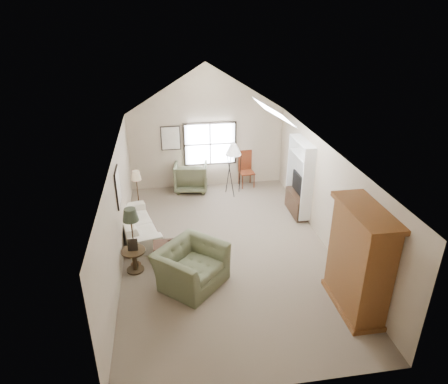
{
  "coord_description": "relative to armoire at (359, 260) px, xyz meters",
  "views": [
    {
      "loc": [
        -1.35,
        -8.25,
        5.53
      ],
      "look_at": [
        0.0,
        0.4,
        1.4
      ],
      "focal_mm": 32.0,
      "sensor_mm": 36.0,
      "label": 1
    }
  ],
  "objects": [
    {
      "name": "side_table",
      "position": [
        -4.38,
        1.89,
        -0.83
      ],
      "size": [
        0.66,
        0.66,
        0.54
      ],
      "primitive_type": "cylinder",
      "rotation": [
        0.0,
        0.0,
        0.25
      ],
      "color": "#392917",
      "rests_on": "ground"
    },
    {
      "name": "tv_panel",
      "position": [
        0.14,
        4.0,
        -0.18
      ],
      "size": [
        0.05,
        0.9,
        0.55
      ],
      "primitive_type": "cube",
      "color": "black",
      "rests_on": "media_console"
    },
    {
      "name": "armchair_near",
      "position": [
        -3.14,
        1.23,
        -0.66
      ],
      "size": [
        1.8,
        1.8,
        0.88
      ],
      "primitive_type": "imported",
      "rotation": [
        0.0,
        0.0,
        0.82
      ],
      "color": "#5A6244",
      "rests_on": "ground"
    },
    {
      "name": "tan_lamp",
      "position": [
        -4.38,
        4.69,
        -0.42
      ],
      "size": [
        0.33,
        0.33,
        1.36
      ],
      "primitive_type": null,
      "rotation": [
        0.0,
        0.0,
        0.25
      ],
      "color": "tan",
      "rests_on": "ground"
    },
    {
      "name": "room_shell",
      "position": [
        -2.18,
        2.4,
        2.11
      ],
      "size": [
        5.01,
        8.01,
        4.0
      ],
      "color": "#756553",
      "rests_on": "ground"
    },
    {
      "name": "armchair_far",
      "position": [
        -2.74,
        6.1,
        -0.62
      ],
      "size": [
        1.17,
        1.19,
        0.96
      ],
      "primitive_type": "imported",
      "rotation": [
        0.0,
        0.0,
        3.0
      ],
      "color": "#5A5D41",
      "rests_on": "ground"
    },
    {
      "name": "skylight",
      "position": [
        -0.88,
        3.3,
        2.12
      ],
      "size": [
        0.8,
        1.2,
        0.52
      ],
      "primitive_type": null,
      "color": "white",
      "rests_on": "room_shell"
    },
    {
      "name": "tripod_lamp",
      "position": [
        -1.46,
        5.56,
        -0.25
      ],
      "size": [
        0.57,
        0.57,
        1.71
      ],
      "primitive_type": null,
      "rotation": [
        0.0,
        0.0,
        -0.16
      ],
      "color": "white",
      "rests_on": "ground"
    },
    {
      "name": "tv_alcove",
      "position": [
        0.16,
        4.0,
        0.05
      ],
      "size": [
        0.32,
        1.3,
        2.1
      ],
      "primitive_type": "cube",
      "color": "white",
      "rests_on": "ground"
    },
    {
      "name": "side_chair",
      "position": [
        -0.91,
        6.1,
        -0.51
      ],
      "size": [
        0.51,
        0.51,
        1.19
      ],
      "primitive_type": "cube",
      "rotation": [
        0.0,
        0.0,
        0.11
      ],
      "color": "brown",
      "rests_on": "ground"
    },
    {
      "name": "sofa",
      "position": [
        -4.38,
        3.49,
        -0.78
      ],
      "size": [
        1.36,
        2.31,
        0.63
      ],
      "primitive_type": "imported",
      "rotation": [
        0.0,
        0.0,
        1.82
      ],
      "color": "beige",
      "rests_on": "ground"
    },
    {
      "name": "media_console",
      "position": [
        0.14,
        4.0,
        -0.8
      ],
      "size": [
        0.34,
        1.18,
        0.6
      ],
      "primitive_type": "cube",
      "color": "#382316",
      "rests_on": "ground"
    },
    {
      "name": "bowl",
      "position": [
        -3.54,
        2.23,
        -0.65
      ],
      "size": [
        0.2,
        0.2,
        0.05
      ],
      "primitive_type": "imported",
      "rotation": [
        0.0,
        0.0,
        0.02
      ],
      "color": "#382116",
      "rests_on": "coffee_table"
    },
    {
      "name": "window",
      "position": [
        -2.08,
        6.36,
        0.35
      ],
      "size": [
        1.72,
        0.08,
        1.42
      ],
      "primitive_type": "cube",
      "color": "black",
      "rests_on": "room_shell"
    },
    {
      "name": "dark_lamp",
      "position": [
        -4.38,
        2.09,
        -0.34
      ],
      "size": [
        0.44,
        0.44,
        1.51
      ],
      "primitive_type": null,
      "rotation": [
        0.0,
        0.0,
        0.25
      ],
      "color": "black",
      "rests_on": "ground"
    },
    {
      "name": "wall_art",
      "position": [
        -4.06,
        4.34,
        0.63
      ],
      "size": [
        1.97,
        3.71,
        0.88
      ],
      "color": "black",
      "rests_on": "room_shell"
    },
    {
      "name": "coffee_table",
      "position": [
        -3.54,
        2.23,
        -0.89
      ],
      "size": [
        0.84,
        0.48,
        0.43
      ],
      "primitive_type": "cube",
      "rotation": [
        0.0,
        0.0,
        0.02
      ],
      "color": "#3E2419",
      "rests_on": "ground"
    },
    {
      "name": "armoire",
      "position": [
        0.0,
        0.0,
        0.0
      ],
      "size": [
        0.6,
        1.5,
        2.2
      ],
      "primitive_type": "cube",
      "color": "brown",
      "rests_on": "ground"
    }
  ]
}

